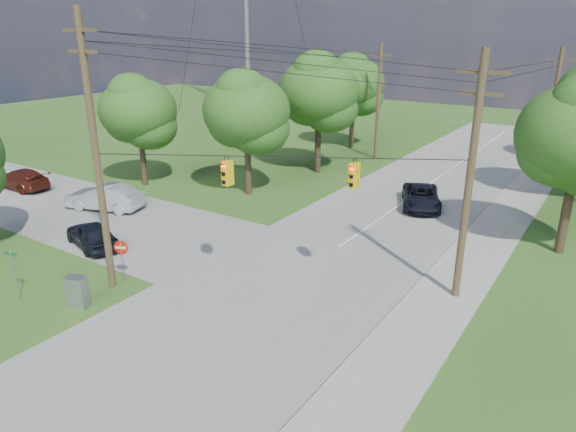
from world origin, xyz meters
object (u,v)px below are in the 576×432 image
Objects in this scene: pole_ne at (470,178)px; car_cross_silver at (105,197)px; pole_north_e at (551,115)px; car_main_north at (421,197)px; control_cabinet at (77,292)px; pole_north_w at (378,102)px; do_not_enter_sign at (121,251)px; pole_sw at (96,153)px; car_cross_dark at (92,234)px; car_cross_far at (21,179)px.

pole_ne reaches higher than car_cross_silver.
car_cross_silver is at bearing -134.50° from pole_north_e.
pole_ne is 2.07× the size of car_main_north.
control_cabinet is (-7.50, -20.64, -0.03)m from car_main_north.
do_not_enter_sign is at bearing -88.99° from pole_north_w.
car_cross_silver is (-9.04, 6.66, -5.36)m from pole_sw.
do_not_enter_sign is at bearing 73.95° from control_cabinet.
do_not_enter_sign is (-13.39, -7.00, -3.95)m from pole_ne.
control_cabinet is at bearing 29.87° from car_cross_silver.
pole_sw is 2.36× the size of car_main_north.
pole_north_w is at bearing 122.29° from pole_ne.
car_cross_dark is at bearing 115.80° from control_cabinet.
pole_north_w reaches higher than car_cross_silver.
pole_ne is at bearing 74.96° from car_cross_silver.
pole_ne is at bearing 2.92° from do_not_enter_sign.
do_not_enter_sign reaches higher than control_cabinet.
pole_north_e is 4.88× the size of do_not_enter_sign.
car_cross_silver is at bearing 91.74° from car_cross_far.
pole_sw reaches higher than car_main_north.
pole_ne is 2.08× the size of car_cross_far.
pole_north_w is (-13.90, 22.00, -0.34)m from pole_ne.
car_main_north is at bearing 47.39° from control_cabinet.
pole_sw reaches higher than car_cross_silver.
control_cabinet is (0.42, -2.07, -5.52)m from pole_sw.
pole_north_e is 32.15m from do_not_enter_sign.
car_cross_far reaches higher than control_cabinet.
pole_north_e is 33.00m from car_cross_dark.
do_not_enter_sign is at bearing 79.40° from pole_sw.
car_main_north is 19.61m from do_not_enter_sign.
pole_north_e reaches higher than do_not_enter_sign.
pole_ne is at bearing -57.71° from pole_north_w.
car_cross_dark is 0.83× the size of car_main_north.
pole_north_w reaches higher than control_cabinet.
do_not_enter_sign is at bearing -152.39° from pole_ne.
pole_north_w reaches higher than car_main_north.
pole_ne is at bearing 122.70° from car_cross_dark.
car_cross_dark is at bearing -123.41° from pole_north_e.
car_cross_dark is 6.58m from control_cabinet.
pole_sw is 8.51× the size of control_cabinet.
car_cross_silver reaches higher than control_cabinet.
car_cross_far is at bearing 133.10° from control_cabinet.
pole_north_e reaches higher than car_cross_far.
pole_north_e is 2.37× the size of car_cross_dark.
pole_ne is at bearing 13.83° from control_cabinet.
pole_ne reaches higher than pole_north_w.
pole_sw is 19.96m from car_cross_far.
do_not_enter_sign is (9.15, -6.07, 0.65)m from car_cross_silver.
car_cross_far is at bearing -105.11° from car_cross_silver.
pole_sw reaches higher than pole_north_e.
do_not_enter_sign reaches higher than car_main_north.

